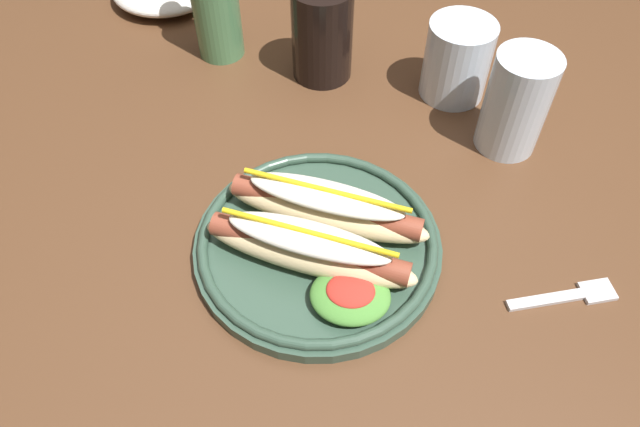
% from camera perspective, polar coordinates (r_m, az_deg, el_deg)
% --- Properties ---
extents(ground_plane, '(8.00, 8.00, 0.00)m').
position_cam_1_polar(ground_plane, '(1.42, -1.42, -14.59)').
color(ground_plane, '#2D2826').
extents(dining_table, '(1.29, 0.92, 0.74)m').
position_cam_1_polar(dining_table, '(0.88, -2.23, 3.12)').
color(dining_table, '#51331E').
rests_on(dining_table, ground_plane).
extents(hot_dog_plate, '(0.28, 0.28, 0.08)m').
position_cam_1_polar(hot_dog_plate, '(0.66, -0.10, -2.50)').
color(hot_dog_plate, '#334C3D').
rests_on(hot_dog_plate, dining_table).
extents(fork, '(0.12, 0.05, 0.00)m').
position_cam_1_polar(fork, '(0.70, 22.94, -7.30)').
color(fork, silver).
rests_on(fork, dining_table).
extents(soda_cup, '(0.09, 0.09, 0.14)m').
position_cam_1_polar(soda_cup, '(0.87, 0.21, 16.99)').
color(soda_cup, black).
rests_on(soda_cup, dining_table).
extents(water_cup, '(0.08, 0.08, 0.14)m').
position_cam_1_polar(water_cup, '(0.79, 18.37, 10.05)').
color(water_cup, silver).
rests_on(water_cup, dining_table).
extents(extra_cup, '(0.09, 0.09, 0.11)m').
position_cam_1_polar(extra_cup, '(0.86, 13.05, 14.20)').
color(extra_cup, silver).
rests_on(extra_cup, dining_table).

